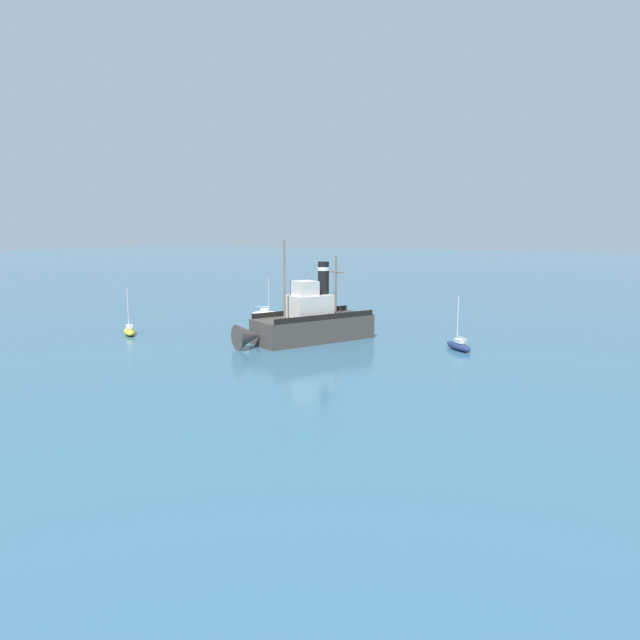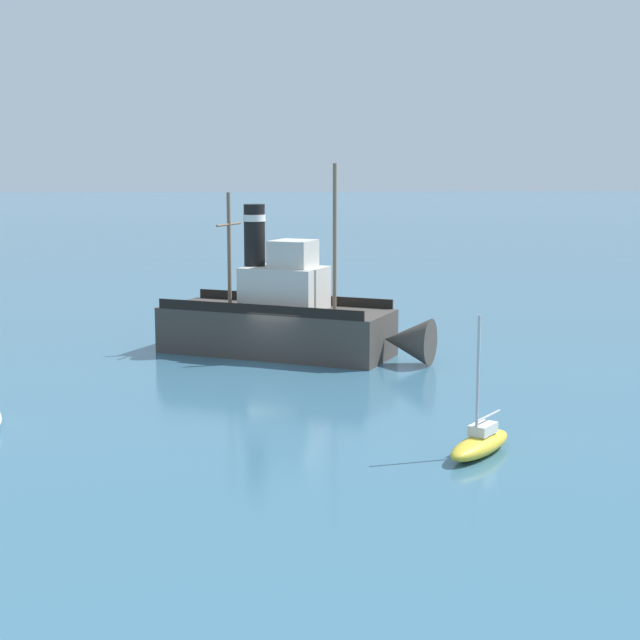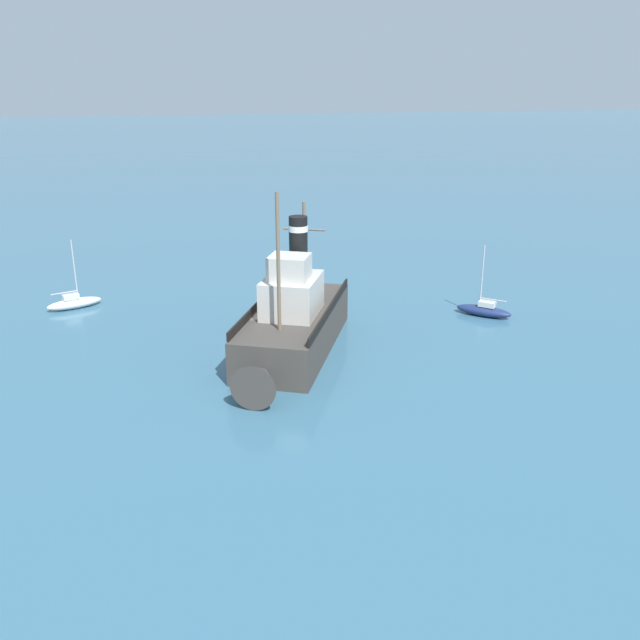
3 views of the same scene
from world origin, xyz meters
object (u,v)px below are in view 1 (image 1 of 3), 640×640
(sailboat_navy, at_px, (459,345))
(old_tugboat, at_px, (308,323))
(sailboat_white, at_px, (267,313))
(sailboat_yellow, at_px, (129,331))

(sailboat_navy, bearing_deg, old_tugboat, 11.76)
(sailboat_white, distance_m, sailboat_navy, 28.73)
(old_tugboat, bearing_deg, sailboat_navy, -168.24)
(old_tugboat, distance_m, sailboat_yellow, 19.30)
(old_tugboat, xyz_separation_m, sailboat_navy, (-14.17, -2.95, -1.40))
(old_tugboat, height_order, sailboat_navy, old_tugboat)
(old_tugboat, bearing_deg, sailboat_yellow, 17.57)
(sailboat_yellow, xyz_separation_m, sailboat_white, (-5.29, -17.91, 0.00))
(sailboat_yellow, bearing_deg, sailboat_navy, -164.92)
(sailboat_white, height_order, sailboat_navy, same)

